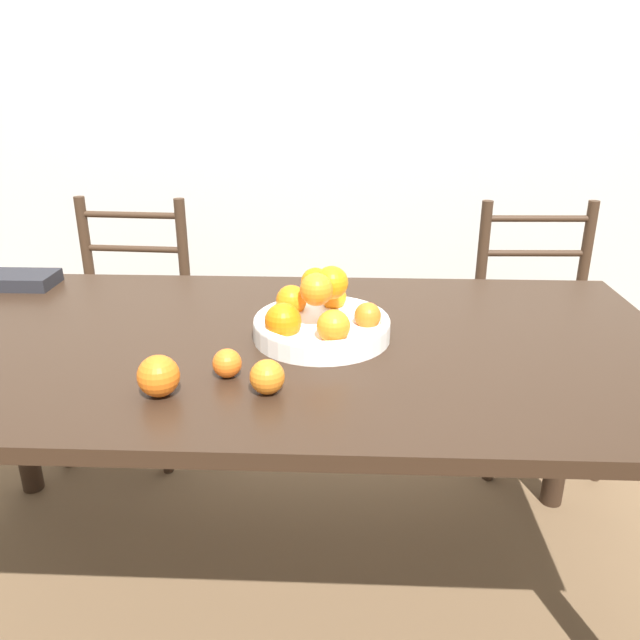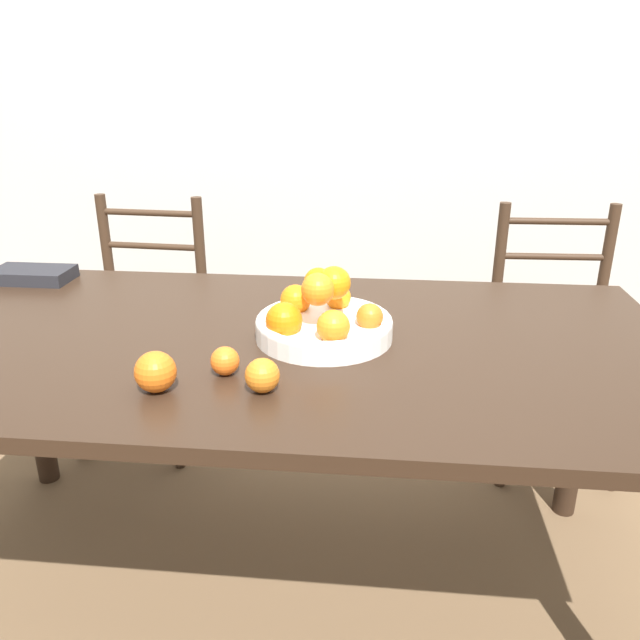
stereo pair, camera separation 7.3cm
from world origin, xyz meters
name	(u,v)px [view 2 (the right image)]	position (x,y,z in m)	size (l,w,h in m)	color
ground_plane	(277,582)	(0.00, 0.00, 0.00)	(12.00, 12.00, 0.00)	brown
wall_back	(326,86)	(0.00, 1.50, 1.30)	(8.00, 0.06, 2.60)	beige
dining_table	(270,369)	(0.00, 0.00, 0.67)	(1.94, 0.97, 0.76)	black
fruit_bowl	(322,319)	(0.13, 0.00, 0.81)	(0.32, 0.32, 0.18)	white
orange_loose_0	(155,372)	(-0.17, -0.29, 0.80)	(0.08, 0.08, 0.08)	orange
orange_loose_1	(262,375)	(0.04, -0.27, 0.79)	(0.07, 0.07, 0.07)	orange
orange_loose_2	(225,361)	(-0.06, -0.21, 0.79)	(0.06, 0.06, 0.06)	orange
chair_left	(144,324)	(-0.62, 0.76, 0.46)	(0.44, 0.42, 0.92)	#382619
chair_right	(554,340)	(0.89, 0.76, 0.46)	(0.43, 0.42, 0.92)	#382619
book_stack	(32,275)	(-0.79, 0.36, 0.78)	(0.23, 0.13, 0.04)	#232328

